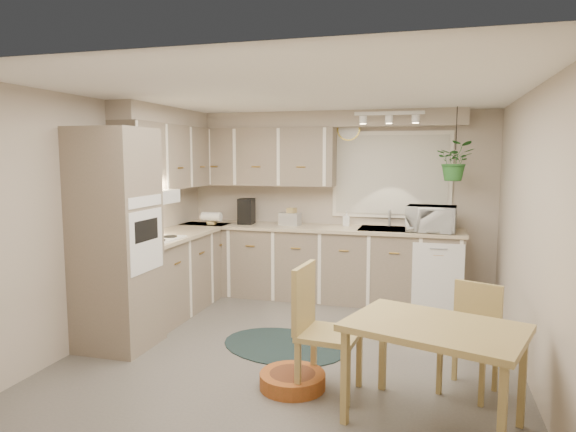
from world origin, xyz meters
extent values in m
plane|color=#625C56|center=(0.00, 0.00, 0.00)|extent=(4.20, 4.20, 0.00)
plane|color=white|center=(0.00, 0.00, 2.40)|extent=(4.20, 4.20, 0.00)
cube|color=#B5A796|center=(0.00, 2.10, 1.20)|extent=(4.00, 0.04, 2.40)
cube|color=#B5A796|center=(0.00, -2.10, 1.20)|extent=(4.00, 0.04, 2.40)
cube|color=#B5A796|center=(-2.00, 0.00, 1.20)|extent=(0.04, 4.20, 2.40)
cube|color=#B5A796|center=(2.00, 0.00, 1.20)|extent=(0.04, 4.20, 2.40)
cube|color=gray|center=(-1.70, 0.88, 0.45)|extent=(0.60, 1.85, 0.90)
cube|color=gray|center=(-0.20, 1.80, 0.45)|extent=(3.60, 0.60, 0.90)
cube|color=beige|center=(-1.69, 0.88, 0.92)|extent=(0.64, 1.89, 0.04)
cube|color=beige|center=(-0.20, 1.79, 0.92)|extent=(3.64, 0.64, 0.04)
cube|color=gray|center=(-1.68, -0.38, 1.05)|extent=(0.65, 0.65, 2.10)
cube|color=white|center=(-1.35, -0.38, 1.05)|extent=(0.02, 0.56, 0.58)
cube|color=gray|center=(-1.82, 1.00, 1.83)|extent=(0.35, 2.00, 0.75)
cube|color=gray|center=(-1.00, 1.93, 1.83)|extent=(2.00, 0.35, 0.75)
cube|color=#B5A796|center=(-1.85, 1.00, 2.30)|extent=(0.30, 2.00, 0.20)
cube|color=#B5A796|center=(-0.20, 1.95, 2.30)|extent=(3.60, 0.30, 0.20)
cube|color=white|center=(-1.68, 0.30, 0.94)|extent=(0.52, 0.58, 0.02)
cube|color=white|center=(-1.70, 0.30, 1.40)|extent=(0.40, 0.60, 0.14)
cube|color=beige|center=(0.70, 2.07, 1.60)|extent=(1.40, 0.02, 1.00)
cube|color=white|center=(0.70, 2.08, 1.60)|extent=(1.50, 0.02, 1.10)
cube|color=#A7AAAF|center=(0.70, 1.80, 0.90)|extent=(0.70, 0.48, 0.10)
cube|color=white|center=(1.30, 1.49, 0.42)|extent=(0.58, 0.02, 0.83)
cube|color=white|center=(0.70, 1.55, 2.33)|extent=(0.80, 0.04, 0.04)
cylinder|color=gold|center=(0.15, 2.07, 2.18)|extent=(0.30, 0.03, 0.30)
cube|color=tan|center=(1.25, -1.09, 0.36)|extent=(1.31, 1.08, 0.71)
cube|color=tan|center=(0.47, -0.80, 0.50)|extent=(0.51, 0.51, 1.00)
cube|color=tan|center=(1.51, -0.51, 0.42)|extent=(0.52, 0.52, 0.84)
ellipsoid|color=black|center=(-0.14, 0.04, 0.01)|extent=(1.46, 1.25, 0.01)
cylinder|color=#A34A20|center=(0.18, -0.80, 0.06)|extent=(0.56, 0.56, 0.12)
imported|color=white|center=(1.21, 1.70, 1.13)|extent=(0.59, 0.36, 0.38)
imported|color=white|center=(0.15, 1.95, 0.98)|extent=(0.10, 0.19, 0.09)
imported|color=#2C6F2C|center=(1.46, 1.70, 1.73)|extent=(0.44, 0.48, 0.36)
cube|color=black|center=(-1.16, 1.80, 1.11)|extent=(0.21, 0.25, 0.34)
cube|color=#A7AAAF|center=(-0.56, 1.82, 1.02)|extent=(0.29, 0.19, 0.16)
cube|color=tan|center=(-0.55, 1.85, 1.05)|extent=(0.12, 0.12, 0.22)
camera|label=1|loc=(1.19, -4.57, 1.84)|focal=32.00mm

